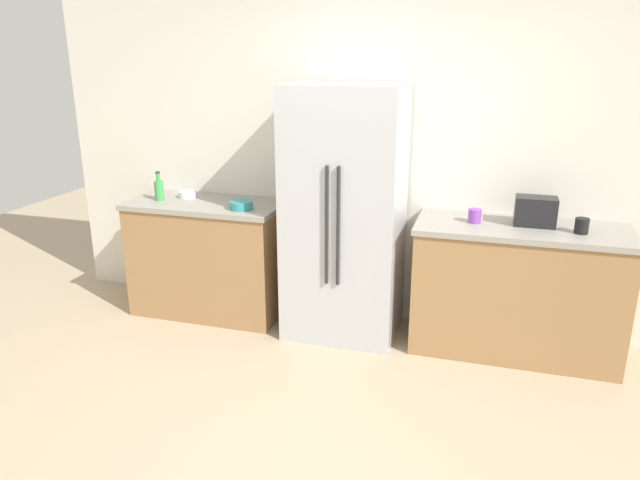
{
  "coord_description": "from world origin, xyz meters",
  "views": [
    {
      "loc": [
        0.82,
        -2.55,
        2.07
      ],
      "look_at": [
        -0.08,
        0.45,
        1.06
      ],
      "focal_mm": 33.0,
      "sensor_mm": 36.0,
      "label": 1
    }
  ],
  "objects_px": {
    "bottle_a": "(159,189)",
    "bowl_a": "(188,194)",
    "cup_b": "(475,216)",
    "cup_a": "(582,226)",
    "refrigerator": "(345,214)",
    "bowl_b": "(241,205)",
    "toaster": "(535,211)"
  },
  "relations": [
    {
      "from": "refrigerator",
      "to": "bowl_a",
      "type": "bearing_deg",
      "value": 174.38
    },
    {
      "from": "cup_a",
      "to": "bowl_a",
      "type": "distance_m",
      "value": 2.95
    },
    {
      "from": "bottle_a",
      "to": "bowl_b",
      "type": "distance_m",
      "value": 0.74
    },
    {
      "from": "bowl_a",
      "to": "bowl_b",
      "type": "distance_m",
      "value": 0.61
    },
    {
      "from": "cup_a",
      "to": "bowl_b",
      "type": "height_order",
      "value": "cup_a"
    },
    {
      "from": "toaster",
      "to": "bottle_a",
      "type": "distance_m",
      "value": 2.83
    },
    {
      "from": "cup_b",
      "to": "cup_a",
      "type": "bearing_deg",
      "value": -5.39
    },
    {
      "from": "bowl_b",
      "to": "toaster",
      "type": "bearing_deg",
      "value": 4.72
    },
    {
      "from": "cup_b",
      "to": "bowl_a",
      "type": "height_order",
      "value": "cup_b"
    },
    {
      "from": "toaster",
      "to": "bottle_a",
      "type": "bearing_deg",
      "value": -177.98
    },
    {
      "from": "cup_a",
      "to": "bowl_a",
      "type": "bearing_deg",
      "value": 176.97
    },
    {
      "from": "cup_b",
      "to": "bowl_b",
      "type": "xyz_separation_m",
      "value": [
        -1.7,
        -0.13,
        -0.02
      ]
    },
    {
      "from": "toaster",
      "to": "cup_b",
      "type": "xyz_separation_m",
      "value": [
        -0.39,
        -0.05,
        -0.05
      ]
    },
    {
      "from": "cup_a",
      "to": "bowl_b",
      "type": "bearing_deg",
      "value": -178.47
    },
    {
      "from": "bottle_a",
      "to": "cup_a",
      "type": "height_order",
      "value": "bottle_a"
    },
    {
      "from": "refrigerator",
      "to": "bowl_b",
      "type": "height_order",
      "value": "refrigerator"
    },
    {
      "from": "toaster",
      "to": "refrigerator",
      "type": "bearing_deg",
      "value": -176.25
    },
    {
      "from": "toaster",
      "to": "cup_a",
      "type": "height_order",
      "value": "toaster"
    },
    {
      "from": "refrigerator",
      "to": "cup_a",
      "type": "distance_m",
      "value": 1.6
    },
    {
      "from": "toaster",
      "to": "bottle_a",
      "type": "relative_size",
      "value": 1.17
    },
    {
      "from": "cup_b",
      "to": "refrigerator",
      "type": "bearing_deg",
      "value": -177.44
    },
    {
      "from": "refrigerator",
      "to": "cup_a",
      "type": "bearing_deg",
      "value": -0.83
    },
    {
      "from": "cup_b",
      "to": "bowl_b",
      "type": "distance_m",
      "value": 1.7
    },
    {
      "from": "bottle_a",
      "to": "bowl_a",
      "type": "height_order",
      "value": "bottle_a"
    },
    {
      "from": "cup_a",
      "to": "toaster",
      "type": "bearing_deg",
      "value": 159.03
    },
    {
      "from": "bottle_a",
      "to": "bowl_b",
      "type": "height_order",
      "value": "bottle_a"
    },
    {
      "from": "bottle_a",
      "to": "bowl_a",
      "type": "xyz_separation_m",
      "value": [
        0.17,
        0.15,
        -0.06
      ]
    },
    {
      "from": "cup_b",
      "to": "bowl_a",
      "type": "bearing_deg",
      "value": 177.69
    },
    {
      "from": "bowl_b",
      "to": "bowl_a",
      "type": "bearing_deg",
      "value": 158.83
    },
    {
      "from": "bottle_a",
      "to": "cup_a",
      "type": "distance_m",
      "value": 3.12
    },
    {
      "from": "cup_a",
      "to": "bowl_b",
      "type": "xyz_separation_m",
      "value": [
        -2.38,
        -0.06,
        -0.02
      ]
    },
    {
      "from": "bottle_a",
      "to": "bowl_b",
      "type": "bearing_deg",
      "value": -5.64
    }
  ]
}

